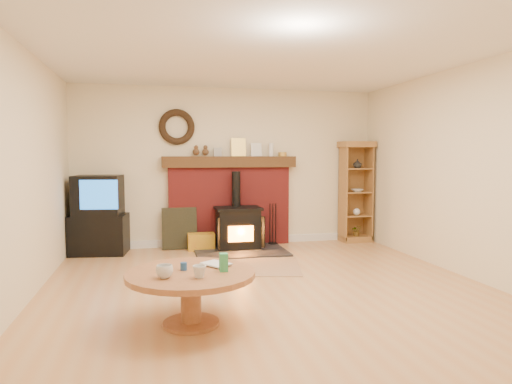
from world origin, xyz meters
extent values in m
plane|color=tan|center=(0.00, 0.00, 0.00)|extent=(5.50, 5.50, 0.00)
cube|color=beige|center=(0.00, 2.75, 1.30)|extent=(5.00, 0.02, 2.60)
cube|color=beige|center=(0.00, -2.75, 1.30)|extent=(5.00, 0.02, 2.60)
cube|color=beige|center=(-2.50, 0.00, 1.30)|extent=(0.02, 5.50, 2.60)
cube|color=beige|center=(2.50, 0.00, 1.30)|extent=(0.02, 5.50, 2.60)
cube|color=white|center=(0.00, 0.00, 2.60)|extent=(5.00, 5.50, 0.02)
cube|color=white|center=(0.00, 2.73, 0.06)|extent=(5.00, 0.04, 0.12)
torus|color=black|center=(-0.85, 2.69, 1.95)|extent=(0.57, 0.11, 0.57)
cube|color=maroon|center=(0.00, 2.67, 0.65)|extent=(2.00, 0.15, 1.30)
cube|color=#3E2413|center=(0.00, 2.64, 1.39)|extent=(2.20, 0.22, 0.18)
cube|color=#999999|center=(-0.20, 2.65, 1.55)|extent=(0.13, 0.05, 0.14)
cube|color=gold|center=(0.15, 2.67, 1.63)|extent=(0.24, 0.06, 0.30)
cube|color=white|center=(0.45, 2.67, 1.59)|extent=(0.18, 0.05, 0.22)
cylinder|color=white|center=(0.70, 2.65, 1.59)|extent=(0.08, 0.08, 0.22)
cylinder|color=gold|center=(0.90, 2.65, 1.51)|extent=(0.14, 0.14, 0.07)
cube|color=black|center=(0.07, 2.10, 0.01)|extent=(1.40, 1.00, 0.03)
cube|color=black|center=(0.07, 2.30, 0.33)|extent=(0.65, 0.47, 0.61)
cube|color=black|center=(0.07, 2.30, 0.66)|extent=(0.72, 0.51, 0.04)
cylinder|color=black|center=(0.07, 2.45, 0.96)|extent=(0.14, 0.14, 0.56)
cube|color=orange|center=(0.07, 2.06, 0.29)|extent=(0.39, 0.02, 0.24)
cube|color=black|center=(-0.23, 2.12, 0.31)|extent=(0.16, 0.21, 0.49)
cube|color=black|center=(0.37, 2.12, 0.31)|extent=(0.16, 0.21, 0.49)
cube|color=brown|center=(-0.08, 1.16, 0.01)|extent=(1.71, 1.35, 0.01)
cube|color=black|center=(-2.05, 2.47, 0.30)|extent=(0.88, 0.67, 0.60)
cube|color=black|center=(-2.05, 2.47, 0.90)|extent=(0.74, 0.65, 0.60)
cube|color=blue|center=(-2.01, 2.18, 0.93)|extent=(0.54, 0.09, 0.43)
cube|color=#915F2F|center=(2.19, 2.53, 0.05)|extent=(0.50, 0.36, 0.10)
cube|color=#915F2F|center=(2.19, 2.70, 0.84)|extent=(0.50, 0.02, 1.58)
cube|color=#915F2F|center=(1.95, 2.53, 0.84)|extent=(0.02, 0.36, 1.58)
cube|color=#915F2F|center=(2.43, 2.53, 0.84)|extent=(0.02, 0.36, 1.58)
cube|color=#915F2F|center=(2.19, 2.53, 1.68)|extent=(0.56, 0.40, 0.10)
cube|color=#915F2F|center=(2.19, 2.53, 0.45)|extent=(0.46, 0.32, 0.02)
cube|color=#915F2F|center=(2.19, 2.53, 0.86)|extent=(0.46, 0.32, 0.02)
cube|color=#915F2F|center=(2.19, 2.53, 1.27)|extent=(0.46, 0.32, 0.02)
imported|color=white|center=(2.19, 2.48, 1.35)|extent=(0.15, 0.15, 0.16)
imported|color=white|center=(2.19, 2.48, 0.89)|extent=(0.20, 0.20, 0.05)
sphere|color=white|center=(2.19, 2.48, 0.52)|extent=(0.12, 0.12, 0.12)
imported|color=#36965A|center=(2.19, 2.48, 0.20)|extent=(0.17, 0.15, 0.19)
cube|color=yellow|center=(-0.51, 2.40, 0.13)|extent=(0.43, 0.27, 0.26)
cube|color=black|center=(-0.84, 2.55, 0.33)|extent=(0.55, 0.15, 0.66)
cylinder|color=black|center=(0.70, 2.50, 0.02)|extent=(0.16, 0.16, 0.04)
cylinder|color=black|center=(0.65, 2.50, 0.35)|extent=(0.02, 0.02, 0.70)
cylinder|color=black|center=(0.70, 2.50, 0.35)|extent=(0.02, 0.02, 0.70)
cylinder|color=black|center=(0.75, 2.50, 0.35)|extent=(0.02, 0.02, 0.70)
cylinder|color=brown|center=(-0.94, -0.80, 0.01)|extent=(0.50, 0.50, 0.03)
cylinder|color=brown|center=(-0.94, -0.80, 0.23)|extent=(0.18, 0.18, 0.40)
cylinder|color=brown|center=(-0.94, -0.80, 0.45)|extent=(1.13, 1.13, 0.05)
imported|color=white|center=(-1.17, -0.97, 0.53)|extent=(0.14, 0.14, 0.11)
imported|color=white|center=(-0.88, -1.03, 0.53)|extent=(0.11, 0.11, 0.11)
imported|color=#4C331E|center=(-0.77, -0.69, 0.49)|extent=(0.19, 0.25, 0.02)
cylinder|color=navy|center=(-0.99, -0.74, 0.51)|extent=(0.06, 0.06, 0.07)
cube|color=#36965A|center=(-0.65, -0.86, 0.56)|extent=(0.07, 0.07, 0.16)
camera|label=1|loc=(-1.26, -4.75, 1.49)|focal=32.00mm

